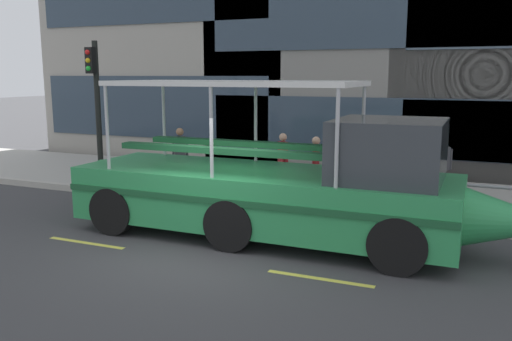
{
  "coord_description": "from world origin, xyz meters",
  "views": [
    {
      "loc": [
        4.66,
        -8.51,
        3.29
      ],
      "look_at": [
        0.35,
        1.61,
        1.3
      ],
      "focal_mm": 37.25,
      "sensor_mm": 36.0,
      "label": 1
    }
  ],
  "objects_px": {
    "duck_tour_boat": "(288,188)",
    "pedestrian_near_bow": "(442,163)",
    "pedestrian_mid_left": "(316,160)",
    "pedestrian_mid_right": "(283,156)",
    "traffic_light_pole": "(96,98)",
    "pedestrian_near_stern": "(180,150)"
  },
  "relations": [
    {
      "from": "pedestrian_near_bow",
      "to": "pedestrian_near_stern",
      "type": "height_order",
      "value": "pedestrian_near_bow"
    },
    {
      "from": "duck_tour_boat",
      "to": "pedestrian_near_stern",
      "type": "distance_m",
      "value": 5.57
    },
    {
      "from": "traffic_light_pole",
      "to": "duck_tour_boat",
      "type": "relative_size",
      "value": 0.42
    },
    {
      "from": "traffic_light_pole",
      "to": "pedestrian_mid_right",
      "type": "relative_size",
      "value": 2.6
    },
    {
      "from": "duck_tour_boat",
      "to": "pedestrian_near_bow",
      "type": "xyz_separation_m",
      "value": [
        2.65,
        3.78,
        0.1
      ]
    },
    {
      "from": "pedestrian_mid_left",
      "to": "pedestrian_mid_right",
      "type": "relative_size",
      "value": 1.0
    },
    {
      "from": "traffic_light_pole",
      "to": "pedestrian_near_bow",
      "type": "height_order",
      "value": "traffic_light_pole"
    },
    {
      "from": "traffic_light_pole",
      "to": "pedestrian_mid_right",
      "type": "height_order",
      "value": "traffic_light_pole"
    },
    {
      "from": "traffic_light_pole",
      "to": "pedestrian_mid_left",
      "type": "relative_size",
      "value": 2.6
    },
    {
      "from": "duck_tour_boat",
      "to": "pedestrian_mid_left",
      "type": "bearing_deg",
      "value": 97.03
    },
    {
      "from": "duck_tour_boat",
      "to": "pedestrian_near_bow",
      "type": "height_order",
      "value": "duck_tour_boat"
    },
    {
      "from": "pedestrian_mid_right",
      "to": "duck_tour_boat",
      "type": "bearing_deg",
      "value": -68.25
    },
    {
      "from": "traffic_light_pole",
      "to": "pedestrian_near_bow",
      "type": "relative_size",
      "value": 2.49
    },
    {
      "from": "duck_tour_boat",
      "to": "pedestrian_mid_right",
      "type": "xyz_separation_m",
      "value": [
        -1.44,
        3.62,
        0.06
      ]
    },
    {
      "from": "traffic_light_pole",
      "to": "pedestrian_near_stern",
      "type": "distance_m",
      "value": 2.8
    },
    {
      "from": "pedestrian_mid_left",
      "to": "pedestrian_near_stern",
      "type": "relative_size",
      "value": 0.97
    },
    {
      "from": "pedestrian_mid_right",
      "to": "pedestrian_near_stern",
      "type": "distance_m",
      "value": 3.06
    },
    {
      "from": "pedestrian_near_stern",
      "to": "traffic_light_pole",
      "type": "bearing_deg",
      "value": -158.34
    },
    {
      "from": "pedestrian_near_bow",
      "to": "pedestrian_mid_right",
      "type": "distance_m",
      "value": 4.09
    },
    {
      "from": "pedestrian_mid_right",
      "to": "traffic_light_pole",
      "type": "bearing_deg",
      "value": -167.32
    },
    {
      "from": "traffic_light_pole",
      "to": "duck_tour_boat",
      "type": "bearing_deg",
      "value": -20.01
    },
    {
      "from": "pedestrian_mid_left",
      "to": "traffic_light_pole",
      "type": "bearing_deg",
      "value": -172.89
    }
  ]
}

